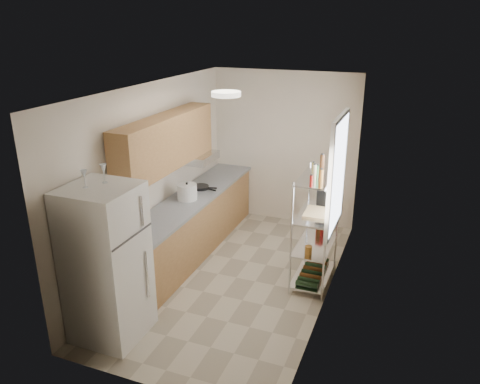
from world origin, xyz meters
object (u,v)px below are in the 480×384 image
(refrigerator, at_px, (107,264))
(rice_cooker, at_px, (187,192))
(frying_pan_large, at_px, (200,187))
(cutting_board, at_px, (317,213))
(espresso_machine, at_px, (326,194))

(refrigerator, bearing_deg, rice_cooker, 91.33)
(refrigerator, distance_m, rice_cooker, 2.00)
(rice_cooker, bearing_deg, frying_pan_large, 92.79)
(rice_cooker, xyz_separation_m, cutting_board, (1.94, -0.10, 0.01))
(cutting_board, bearing_deg, refrigerator, -134.89)
(refrigerator, xyz_separation_m, frying_pan_large, (-0.07, 2.48, 0.04))
(cutting_board, height_order, espresso_machine, espresso_machine)
(refrigerator, xyz_separation_m, cutting_board, (1.89, 1.90, 0.14))
(espresso_machine, bearing_deg, refrigerator, -119.11)
(frying_pan_large, height_order, espresso_machine, espresso_machine)
(frying_pan_large, bearing_deg, cutting_board, -3.92)
(espresso_machine, bearing_deg, frying_pan_large, -175.25)
(cutting_board, xyz_separation_m, espresso_machine, (0.04, 0.35, 0.14))
(rice_cooker, xyz_separation_m, frying_pan_large, (-0.02, 0.49, -0.09))
(rice_cooker, distance_m, espresso_machine, 1.99)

